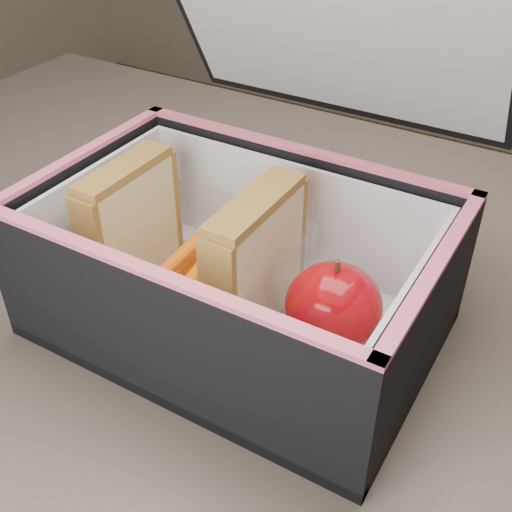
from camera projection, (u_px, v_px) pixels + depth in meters
The scene contains 8 objects.
kitchen_table at pixel (269, 407), 0.55m from camera, with size 1.20×0.80×0.75m.
lunch_bag at pixel (241, 257), 0.47m from camera, with size 0.29×0.29×0.28m.
plastic_tub at pixel (192, 263), 0.49m from camera, with size 0.16×0.11×0.07m, color white, non-canonical shape.
sandwich_left at pixel (130, 221), 0.51m from camera, with size 0.02×0.09×0.10m.
sandwich_right at pixel (256, 263), 0.46m from camera, with size 0.03×0.10×0.11m.
carrot_sticks at pixel (196, 277), 0.50m from camera, with size 0.06×0.15×0.03m.
paper_napkin at pixel (333, 347), 0.46m from camera, with size 0.07×0.07×0.01m, color white.
red_apple at pixel (334, 307), 0.44m from camera, with size 0.07×0.07×0.07m.
Camera 1 is at (0.18, -0.32, 1.09)m, focal length 45.00 mm.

